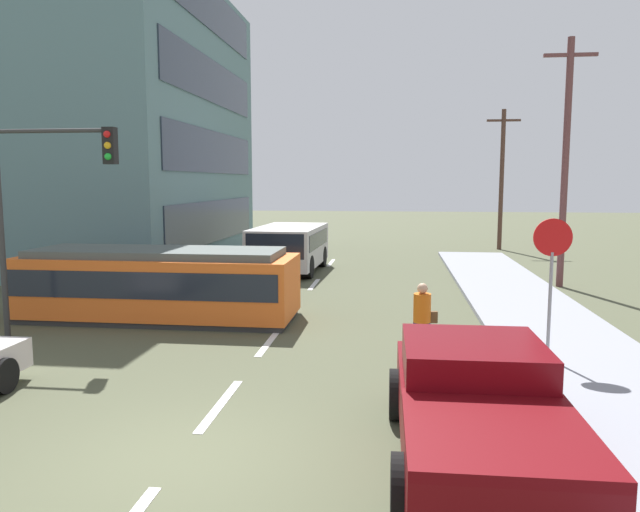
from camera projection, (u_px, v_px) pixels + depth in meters
ground_plane at (296, 307)px, 18.02m from camera, size 120.00×120.00×0.00m
sidewalk_curb_right at (571, 349)px, 13.25m from camera, size 3.20×36.00×0.14m
lane_stripe_1 at (220, 405)px, 10.14m from camera, size 0.16×2.40×0.01m
lane_stripe_2 at (269, 342)px, 14.08m from camera, size 0.16×2.40×0.01m
lane_stripe_3 at (314, 284)px, 22.03m from camera, size 0.16×2.40×0.01m
lane_stripe_4 at (331, 263)px, 27.94m from camera, size 0.16×2.40×0.01m
corner_building at (51, 126)px, 28.77m from camera, size 16.11×15.21×12.80m
streetcar_tram at (158, 283)px, 16.42m from camera, size 7.50×2.58×1.94m
city_bus at (289, 246)px, 25.09m from camera, size 2.72×5.31×1.89m
pedestrian_crossing at (422, 318)px, 12.46m from camera, size 0.51×0.36×1.67m
pickup_truck_parked at (477, 407)px, 7.91m from camera, size 2.33×5.02×1.55m
parked_sedan_mid at (141, 273)px, 20.64m from camera, size 2.00×4.50×1.19m
stop_sign at (552, 259)px, 12.08m from camera, size 0.76×0.07×2.88m
traffic_light_mast at (45, 188)px, 14.05m from camera, size 3.05×0.33×5.12m
utility_pole_mid at (565, 159)px, 21.07m from camera, size 1.80×0.24×8.69m
utility_pole_far at (502, 177)px, 33.05m from camera, size 1.80×0.24×7.67m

